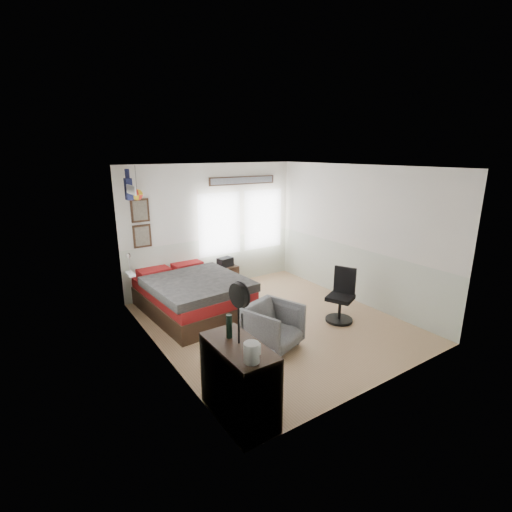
{
  "coord_description": "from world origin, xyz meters",
  "views": [
    {
      "loc": [
        -3.58,
        -4.86,
        2.93
      ],
      "look_at": [
        -0.1,
        0.4,
        1.15
      ],
      "focal_mm": 26.0,
      "sensor_mm": 36.0,
      "label": 1
    }
  ],
  "objects_px": {
    "armchair": "(273,326)",
    "nightstand": "(226,277)",
    "bed": "(192,295)",
    "task_chair": "(341,300)",
    "dresser": "(239,381)"
  },
  "relations": [
    {
      "from": "task_chair",
      "to": "nightstand",
      "type": "bearing_deg",
      "value": 84.07
    },
    {
      "from": "dresser",
      "to": "task_chair",
      "type": "xyz_separation_m",
      "value": [
        2.81,
        1.15,
        -0.06
      ]
    },
    {
      "from": "task_chair",
      "to": "bed",
      "type": "bearing_deg",
      "value": 114.53
    },
    {
      "from": "bed",
      "to": "nightstand",
      "type": "distance_m",
      "value": 1.45
    },
    {
      "from": "bed",
      "to": "task_chair",
      "type": "xyz_separation_m",
      "value": [
        2.07,
        -1.77,
        0.05
      ]
    },
    {
      "from": "bed",
      "to": "task_chair",
      "type": "bearing_deg",
      "value": -44.47
    },
    {
      "from": "bed",
      "to": "task_chair",
      "type": "distance_m",
      "value": 2.73
    },
    {
      "from": "bed",
      "to": "nightstand",
      "type": "xyz_separation_m",
      "value": [
        1.17,
        0.85,
        -0.1
      ]
    },
    {
      "from": "armchair",
      "to": "nightstand",
      "type": "bearing_deg",
      "value": 57.17
    },
    {
      "from": "bed",
      "to": "task_chair",
      "type": "height_order",
      "value": "task_chair"
    },
    {
      "from": "dresser",
      "to": "armchair",
      "type": "distance_m",
      "value": 1.63
    },
    {
      "from": "dresser",
      "to": "nightstand",
      "type": "distance_m",
      "value": 4.23
    },
    {
      "from": "dresser",
      "to": "task_chair",
      "type": "bearing_deg",
      "value": 22.3
    },
    {
      "from": "dresser",
      "to": "nightstand",
      "type": "relative_size",
      "value": 2.05
    },
    {
      "from": "dresser",
      "to": "task_chair",
      "type": "distance_m",
      "value": 3.04
    }
  ]
}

